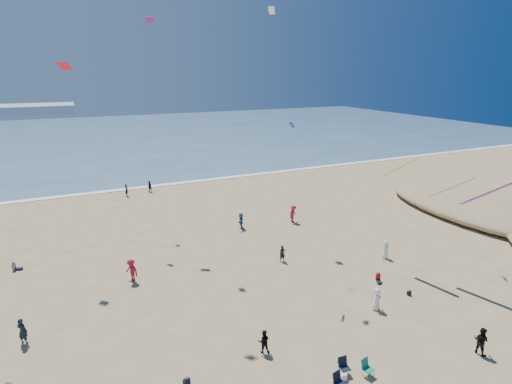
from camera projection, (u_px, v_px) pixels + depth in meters
name	position (u px, v px, depth m)	size (l,w,h in m)	color
ocean	(104.00, 137.00, 99.72)	(220.00, 100.00, 0.06)	#476B84
surf_line	(134.00, 188.00, 56.26)	(220.00, 1.20, 0.08)	white
standing_flyers	(279.00, 256.00, 33.88)	(32.08, 42.22, 1.93)	black
seated_group	(247.00, 350.00, 23.15)	(27.24, 31.21, 0.84)	white
chair_cluster	(351.00, 372.00, 21.28)	(2.72, 1.48, 1.00)	black
white_tote	(344.00, 377.00, 21.36)	(0.35, 0.20, 0.40)	white
black_backpack	(341.00, 361.00, 22.59)	(0.30, 0.22, 0.38)	black
navy_bag	(409.00, 293.00, 29.50)	(0.28, 0.18, 0.34)	black
kites_aloft	(302.00, 89.00, 28.15)	(45.97, 38.44, 24.40)	pink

